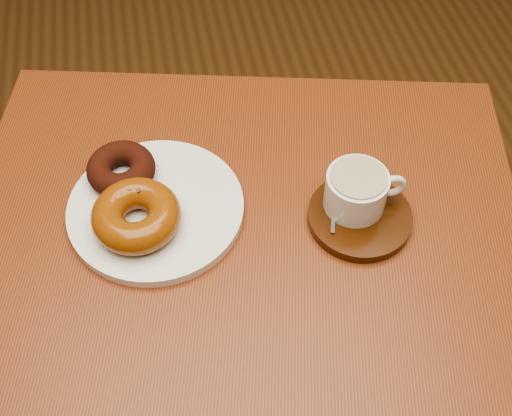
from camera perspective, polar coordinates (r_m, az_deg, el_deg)
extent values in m
cube|color=brown|center=(0.94, -1.20, -1.47)|extent=(0.93, 0.78, 0.03)
cylinder|color=#4D3916|center=(1.46, -14.80, -1.17)|extent=(0.04, 0.04, 0.73)
cylinder|color=#4D3916|center=(1.44, 14.37, -2.20)|extent=(0.04, 0.04, 0.73)
cylinder|color=white|center=(0.94, -8.88, -0.05)|extent=(0.35, 0.35, 0.02)
torus|color=#34110A|center=(0.96, -11.90, 3.42)|extent=(0.11, 0.11, 0.04)
torus|color=brown|center=(0.90, -10.60, -0.67)|extent=(0.14, 0.14, 0.05)
cube|color=#532C1B|center=(0.88, -8.26, 0.47)|extent=(0.01, 0.01, 0.00)
cube|color=#532C1B|center=(0.89, -8.67, 1.35)|extent=(0.01, 0.01, 0.00)
cube|color=#532C1B|center=(0.90, -9.54, 1.92)|extent=(0.01, 0.01, 0.00)
cube|color=#532C1B|center=(0.91, -10.67, 2.07)|extent=(0.01, 0.01, 0.00)
cube|color=#532C1B|center=(0.91, -11.83, 1.79)|extent=(0.01, 0.01, 0.00)
cube|color=#532C1B|center=(0.90, -12.76, 1.11)|extent=(0.01, 0.01, 0.00)
cube|color=#532C1B|center=(0.89, -13.26, 0.20)|extent=(0.01, 0.01, 0.00)
cube|color=#532C1B|center=(0.88, -13.20, -0.76)|extent=(0.01, 0.01, 0.00)
cube|color=#532C1B|center=(0.87, -12.59, -1.55)|extent=(0.01, 0.01, 0.00)
cube|color=#532C1B|center=(0.86, -11.53, -1.97)|extent=(0.01, 0.01, 0.00)
cube|color=#532C1B|center=(0.86, -10.29, -1.91)|extent=(0.01, 0.01, 0.00)
cube|color=#532C1B|center=(0.86, -9.17, -1.38)|extent=(0.01, 0.01, 0.00)
cube|color=#532C1B|center=(0.87, -8.44, -0.51)|extent=(0.01, 0.01, 0.00)
cylinder|color=#341707|center=(0.93, 9.19, -0.79)|extent=(0.16, 0.16, 0.02)
cylinder|color=white|center=(0.91, 8.87, 1.50)|extent=(0.09, 0.09, 0.06)
cylinder|color=brown|center=(0.89, 9.11, 2.74)|extent=(0.08, 0.08, 0.00)
torus|color=white|center=(0.92, 12.01, 1.93)|extent=(0.04, 0.01, 0.04)
ellipsoid|color=silver|center=(0.94, 6.98, 1.88)|extent=(0.02, 0.03, 0.01)
cube|color=silver|center=(0.92, 6.90, -0.22)|extent=(0.03, 0.08, 0.00)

